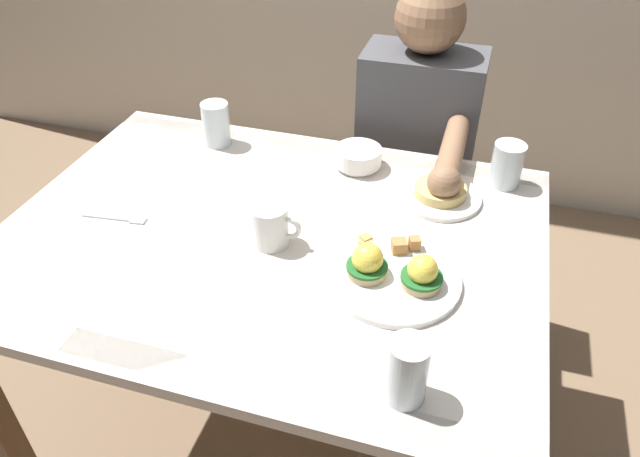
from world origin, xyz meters
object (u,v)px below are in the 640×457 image
(dining_table, at_px, (271,269))
(water_glass_extra, at_px, (506,167))
(water_glass_far, at_px, (407,373))
(diner_person, at_px, (415,153))
(eggs_benedict_plate, at_px, (393,273))
(coffee_mug, at_px, (271,224))
(water_glass_near, at_px, (216,126))
(fork, at_px, (118,218))
(fruit_bowl, at_px, (359,157))
(side_plate, at_px, (440,194))

(dining_table, distance_m, water_glass_extra, 0.63)
(water_glass_far, xyz_separation_m, diner_person, (-0.13, 0.95, -0.15))
(eggs_benedict_plate, height_order, coffee_mug, coffee_mug)
(eggs_benedict_plate, height_order, water_glass_near, water_glass_near)
(coffee_mug, xyz_separation_m, fork, (-0.37, -0.02, -0.05))
(water_glass_near, relative_size, diner_person, 0.10)
(fork, xyz_separation_m, water_glass_near, (0.07, 0.39, 0.05))
(water_glass_near, xyz_separation_m, water_glass_extra, (0.77, 0.02, -0.00))
(water_glass_far, height_order, water_glass_extra, water_glass_far)
(dining_table, relative_size, fruit_bowl, 10.00)
(dining_table, height_order, water_glass_extra, water_glass_extra)
(fruit_bowl, relative_size, water_glass_near, 1.01)
(coffee_mug, xyz_separation_m, water_glass_near, (-0.30, 0.37, 0.00))
(water_glass_near, bearing_deg, coffee_mug, -51.28)
(water_glass_extra, distance_m, side_plate, 0.19)
(coffee_mug, height_order, water_glass_extra, water_glass_extra)
(eggs_benedict_plate, distance_m, coffee_mug, 0.28)
(dining_table, bearing_deg, water_glass_far, -43.06)
(dining_table, relative_size, fork, 7.69)
(fruit_bowl, height_order, coffee_mug, coffee_mug)
(water_glass_far, bearing_deg, fruit_bowl, 109.98)
(dining_table, relative_size, water_glass_far, 9.71)
(fruit_bowl, height_order, fork, fruit_bowl)
(water_glass_near, bearing_deg, water_glass_extra, 1.38)
(dining_table, distance_m, water_glass_far, 0.53)
(eggs_benedict_plate, distance_m, water_glass_extra, 0.48)
(water_glass_extra, bearing_deg, diner_person, 136.35)
(coffee_mug, bearing_deg, eggs_benedict_plate, -9.37)
(water_glass_near, height_order, water_glass_extra, water_glass_near)
(dining_table, xyz_separation_m, water_glass_near, (-0.28, 0.34, 0.16))
(water_glass_near, distance_m, diner_person, 0.59)
(fork, distance_m, water_glass_far, 0.78)
(side_plate, xyz_separation_m, diner_person, (-0.11, 0.35, -0.10))
(dining_table, xyz_separation_m, fork, (-0.35, -0.05, 0.11))
(water_glass_extra, bearing_deg, water_glass_near, -178.62)
(eggs_benedict_plate, distance_m, fruit_bowl, 0.44)
(dining_table, relative_size, water_glass_near, 10.07)
(coffee_mug, bearing_deg, water_glass_extra, 39.58)
(coffee_mug, distance_m, fork, 0.37)
(water_glass_far, relative_size, diner_person, 0.11)
(water_glass_near, xyz_separation_m, diner_person, (0.51, 0.26, -0.14))
(water_glass_extra, relative_size, diner_person, 0.10)
(side_plate, bearing_deg, water_glass_far, -87.73)
(water_glass_far, bearing_deg, dining_table, 136.94)
(eggs_benedict_plate, xyz_separation_m, water_glass_extra, (0.19, 0.43, 0.03))
(eggs_benedict_plate, xyz_separation_m, water_glass_near, (-0.57, 0.42, 0.03))
(eggs_benedict_plate, distance_m, fork, 0.65)
(water_glass_near, bearing_deg, diner_person, 26.82)
(dining_table, distance_m, side_plate, 0.44)
(eggs_benedict_plate, bearing_deg, coffee_mug, 170.63)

